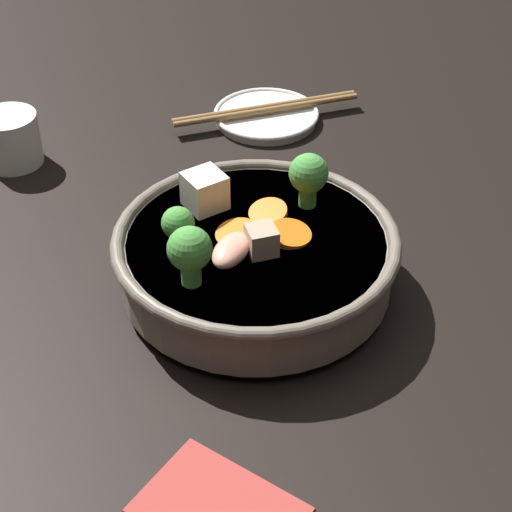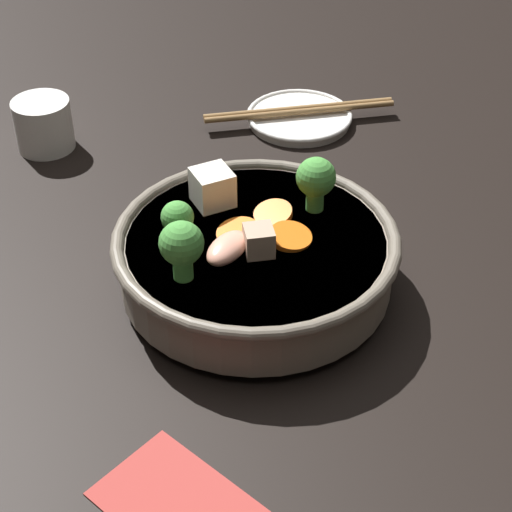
{
  "view_description": "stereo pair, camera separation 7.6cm",
  "coord_description": "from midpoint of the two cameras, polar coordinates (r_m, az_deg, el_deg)",
  "views": [
    {
      "loc": [
        0.17,
        -0.57,
        0.51
      ],
      "look_at": [
        0.0,
        0.0,
        0.04
      ],
      "focal_mm": 60.0,
      "sensor_mm": 36.0,
      "label": 1
    },
    {
      "loc": [
        0.24,
        -0.54,
        0.51
      ],
      "look_at": [
        0.0,
        0.0,
        0.04
      ],
      "focal_mm": 60.0,
      "sensor_mm": 36.0,
      "label": 2
    }
  ],
  "objects": [
    {
      "name": "stirfry_bowl",
      "position": [
        0.76,
        -2.93,
        0.04
      ],
      "size": [
        0.25,
        0.25,
        0.11
      ],
      "color": "slate",
      "rests_on": "ground_plane"
    },
    {
      "name": "napkin",
      "position": [
        0.62,
        -6.13,
        -16.61
      ],
      "size": [
        0.13,
        0.11,
        0.0
      ],
      "color": "#A33833",
      "rests_on": "ground_plane"
    },
    {
      "name": "ground_plane",
      "position": [
        0.78,
        -2.77,
        -2.32
      ],
      "size": [
        3.0,
        3.0,
        0.0
      ],
      "primitive_type": "plane",
      "color": "black"
    },
    {
      "name": "side_saucer",
      "position": [
        1.03,
        -1.44,
        9.28
      ],
      "size": [
        0.13,
        0.13,
        0.01
      ],
      "color": "white",
      "rests_on": "ground_plane"
    },
    {
      "name": "chopsticks_pair",
      "position": [
        1.03,
        -1.44,
        9.74
      ],
      "size": [
        0.2,
        0.14,
        0.01
      ],
      "color": "olive",
      "rests_on": "side_saucer"
    },
    {
      "name": "tea_cup",
      "position": [
        0.99,
        -18.21,
        7.37
      ],
      "size": [
        0.06,
        0.06,
        0.06
      ],
      "color": "white",
      "rests_on": "ground_plane"
    }
  ]
}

